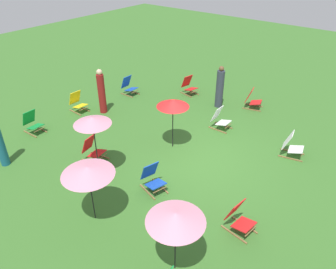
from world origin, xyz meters
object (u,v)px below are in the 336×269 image
(deckchair_0, at_px, (252,100))
(deckchair_1, at_px, (292,146))
(deckchair_2, at_px, (220,119))
(umbrella_1, at_px, (176,217))
(deckchair_4, at_px, (129,86))
(umbrella_2, at_px, (92,121))
(umbrella_0, at_px, (173,103))
(person_2, at_px, (102,92))
(umbrella_3, at_px, (88,171))
(deckchair_8, at_px, (239,218))
(deckchair_5, at_px, (189,86))
(deckchair_9, at_px, (93,149))
(deckchair_3, at_px, (32,123))
(deckchair_7, at_px, (78,103))
(deckchair_6, at_px, (153,178))
(person_1, at_px, (220,88))

(deckchair_0, bearing_deg, deckchair_1, -148.24)
(deckchair_2, xyz_separation_m, umbrella_1, (-5.82, -2.30, 1.15))
(deckchair_4, relative_size, umbrella_2, 0.43)
(umbrella_0, relative_size, person_2, 0.97)
(deckchair_4, height_order, umbrella_3, umbrella_3)
(deckchair_8, bearing_deg, person_2, 81.27)
(deckchair_0, distance_m, deckchair_8, 6.81)
(person_2, bearing_deg, deckchair_5, 37.68)
(umbrella_2, relative_size, person_2, 1.06)
(deckchair_9, height_order, umbrella_0, umbrella_0)
(deckchair_4, distance_m, person_2, 2.03)
(deckchair_2, xyz_separation_m, deckchair_8, (-4.00, -2.85, 0.00))
(deckchair_3, xyz_separation_m, deckchair_7, (2.08, 0.05, 0.00))
(deckchair_4, xyz_separation_m, person_2, (-1.92, -0.41, 0.50))
(deckchair_8, height_order, umbrella_0, umbrella_0)
(deckchair_1, bearing_deg, deckchair_6, 136.60)
(umbrella_2, distance_m, umbrella_3, 1.85)
(deckchair_6, xyz_separation_m, umbrella_3, (-1.76, 0.43, 1.15))
(umbrella_3, bearing_deg, person_2, 45.53)
(deckchair_4, height_order, person_1, person_1)
(deckchair_8, bearing_deg, deckchair_3, 101.33)
(deckchair_1, bearing_deg, deckchair_8, 170.04)
(deckchair_9, distance_m, person_2, 3.32)
(deckchair_4, bearing_deg, umbrella_3, -142.21)
(deckchair_5, distance_m, umbrella_1, 9.20)
(deckchair_0, distance_m, umbrella_1, 8.44)
(deckchair_3, relative_size, deckchair_9, 1.00)
(deckchair_0, distance_m, umbrella_2, 7.23)
(deckchair_3, distance_m, person_2, 2.81)
(deckchair_0, height_order, deckchair_2, same)
(deckchair_4, relative_size, umbrella_1, 0.51)
(deckchair_6, relative_size, deckchair_9, 1.04)
(deckchair_8, bearing_deg, umbrella_3, 130.49)
(deckchair_8, relative_size, person_1, 0.47)
(deckchair_9, bearing_deg, deckchair_3, 83.69)
(deckchair_2, relative_size, person_1, 0.47)
(deckchair_7, bearing_deg, deckchair_6, -105.46)
(deckchair_4, distance_m, deckchair_5, 2.70)
(deckchair_6, relative_size, umbrella_1, 0.53)
(deckchair_6, bearing_deg, person_1, 28.15)
(deckchair_7, xyz_separation_m, umbrella_3, (-3.56, -5.08, 1.15))
(umbrella_1, distance_m, person_1, 8.07)
(deckchair_1, bearing_deg, umbrella_1, 163.87)
(deckchair_9, distance_m, umbrella_3, 2.85)
(deckchair_0, relative_size, deckchair_8, 1.03)
(deckchair_6, distance_m, umbrella_3, 2.14)
(person_1, bearing_deg, person_2, -140.08)
(deckchair_5, distance_m, deckchair_7, 4.91)
(person_2, bearing_deg, deckchair_3, -134.94)
(umbrella_3, bearing_deg, deckchair_6, -13.69)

